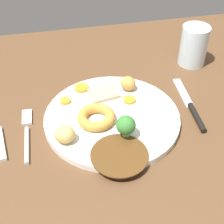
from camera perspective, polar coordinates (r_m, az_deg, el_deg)
name	(u,v)px	position (r cm, az deg, el deg)	size (l,w,h in cm)	color
dining_table	(117,124)	(72.28, 0.88, -2.03)	(120.00, 84.00, 3.60)	brown
dinner_plate	(112,118)	(69.90, 0.00, -1.05)	(28.07, 28.07, 1.40)	white
gravy_pool	(119,155)	(61.60, 1.27, -7.29)	(10.69, 10.69, 0.30)	#563819
meat_slice_main	(104,93)	(74.54, -1.41, 3.16)	(6.10, 4.92, 0.80)	tan
yorkshire_pudding	(96,117)	(67.63, -2.68, -0.89)	(7.74, 7.74, 2.02)	#C68938
roast_potato_left	(65,134)	(63.66, -8.02, -3.79)	(3.99, 3.66, 3.36)	#D8B260
roast_potato_right	(128,83)	(75.53, 2.74, 4.86)	(3.56, 3.14, 3.25)	#BC8C42
carrot_coin_front	(65,101)	(73.29, -7.92, 1.86)	(2.31, 2.31, 0.63)	orange
carrot_coin_back	(82,88)	(76.54, -5.15, 4.09)	(3.20, 3.20, 0.70)	orange
carrot_coin_side	(129,100)	(73.01, 2.97, 2.05)	(2.70, 2.70, 0.58)	orange
broccoli_floret	(128,125)	(63.13, 2.67, -2.28)	(3.78, 3.78, 4.90)	#8CB766
fork	(27,133)	(69.27, -14.22, -3.47)	(2.10, 15.28, 0.90)	silver
knife	(191,108)	(74.82, 13.32, 0.71)	(2.39, 18.55, 1.20)	black
water_glass	(194,46)	(87.83, 13.67, 10.88)	(6.81, 6.81, 10.08)	silver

